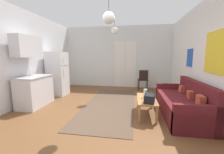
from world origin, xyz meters
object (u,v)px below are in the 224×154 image
Objects in this scene: couch at (183,104)px; coffee_table at (146,101)px; bamboo_vase at (145,93)px; handbag at (150,98)px; pendant_lamp_far at (115,31)px; accent_chair at (143,79)px; pendant_lamp_near at (109,18)px; refrigerator at (58,74)px.

couch is 1.99× the size of coffee_table.
couch reaches higher than bamboo_vase.
pendant_lamp_far reaches higher than handbag.
accent_chair is at bearing 89.61° from handbag.
pendant_lamp_near is (-0.92, -0.17, 1.76)m from handbag.
pendant_lamp_near is at bearing -161.93° from couch.
handbag is 1.99m from pendant_lamp_near.
pendant_lamp_near reaches higher than accent_chair.
pendant_lamp_near is (2.34, -1.88, 1.46)m from refrigerator.
bamboo_vase is at bearing 105.76° from coffee_table.
coffee_table is at bearing -74.24° from bamboo_vase.
accent_chair is 1.40× the size of pendant_lamp_far.
pendant_lamp_near is at bearing -146.63° from bamboo_vase.
coffee_table is 3.54m from refrigerator.
coffee_table is at bearing 83.67° from accent_chair.
coffee_table is 2.65m from accent_chair.
handbag reaches higher than coffee_table.
couch is at bearing -17.38° from refrigerator.
coffee_table is at bearing 28.63° from pendant_lamp_near.
bamboo_vase is 0.60× the size of pendant_lamp_near.
refrigerator is at bearing 156.44° from coffee_table.
handbag is at bearing -154.63° from couch.
handbag is at bearing -82.10° from coffee_table.
pendant_lamp_far reaches higher than couch.
refrigerator is 1.84× the size of accent_chair.
refrigerator reaches higher than accent_chair.
coffee_table is at bearing -55.26° from pendant_lamp_far.
pendant_lamp_far is at bearing 125.67° from bamboo_vase.
couch reaches higher than handbag.
pendant_lamp_far is at bearing 94.58° from pendant_lamp_near.
accent_chair is (3.28, 1.24, -0.31)m from refrigerator.
bamboo_vase is 0.27× the size of refrigerator.
pendant_lamp_far reaches higher than refrigerator.
pendant_lamp_near reaches higher than refrigerator.
pendant_lamp_far is at bearing 120.90° from handbag.
handbag is 0.57× the size of pendant_lamp_far.
bamboo_vase reaches higher than coffee_table.
handbag is at bearing -59.10° from pendant_lamp_far.
pendant_lamp_near is (-0.88, -0.48, 1.91)m from coffee_table.
pendant_lamp_far is (-1.04, 1.49, 2.00)m from coffee_table.
bamboo_vase is at bearing 33.37° from pendant_lamp_near.
handbag is 2.95m from accent_chair.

